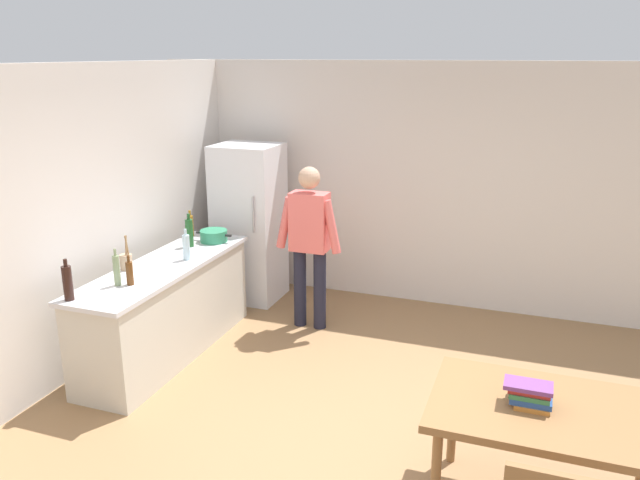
{
  "coord_description": "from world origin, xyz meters",
  "views": [
    {
      "loc": [
        1.23,
        -3.85,
        2.77
      ],
      "look_at": [
        -0.67,
        1.4,
        1.1
      ],
      "focal_mm": 35.22,
      "sensor_mm": 36.0,
      "label": 1
    }
  ],
  "objects": [
    {
      "name": "bottle_wine_green",
      "position": [
        -2.06,
        1.38,
        1.05
      ],
      "size": [
        0.08,
        0.08,
        0.34
      ],
      "color": "#1E5123",
      "rests_on": "kitchen_counter"
    },
    {
      "name": "bottle_vinegar_tall",
      "position": [
        -2.05,
        0.21,
        1.04
      ],
      "size": [
        0.06,
        0.06,
        0.32
      ],
      "color": "gray",
      "rests_on": "kitchen_counter"
    },
    {
      "name": "bottle_beer_brown",
      "position": [
        -1.96,
        0.26,
        1.01
      ],
      "size": [
        0.06,
        0.06,
        0.26
      ],
      "color": "#5B3314",
      "rests_on": "kitchen_counter"
    },
    {
      "name": "utensil_jar",
      "position": [
        -2.23,
        0.57,
        0.98
      ],
      "size": [
        0.11,
        0.11,
        0.32
      ],
      "color": "tan",
      "rests_on": "kitchen_counter"
    },
    {
      "name": "wall_left",
      "position": [
        -2.6,
        0.2,
        1.35
      ],
      "size": [
        0.12,
        5.6,
        2.7
      ],
      "primitive_type": "cube",
      "color": "silver",
      "rests_on": "ground_plane"
    },
    {
      "name": "kitchen_counter",
      "position": [
        -2.0,
        0.8,
        0.45
      ],
      "size": [
        0.64,
        2.2,
        0.9
      ],
      "color": "beige",
      "rests_on": "ground_plane"
    },
    {
      "name": "ground_plane",
      "position": [
        0.0,
        0.0,
        0.0
      ],
      "size": [
        14.0,
        14.0,
        0.0
      ],
      "primitive_type": "plane",
      "color": "#936D47"
    },
    {
      "name": "bottle_water_clear",
      "position": [
        -1.87,
        1.0,
        1.03
      ],
      "size": [
        0.07,
        0.07,
        0.3
      ],
      "color": "silver",
      "rests_on": "kitchen_counter"
    },
    {
      "name": "wall_back",
      "position": [
        0.0,
        3.0,
        1.35
      ],
      "size": [
        6.4,
        0.12,
        2.7
      ],
      "primitive_type": "cube",
      "color": "silver",
      "rests_on": "ground_plane"
    },
    {
      "name": "book_stack",
      "position": [
        1.28,
        -0.31,
        0.82
      ],
      "size": [
        0.28,
        0.21,
        0.15
      ],
      "color": "orange",
      "rests_on": "dining_table"
    },
    {
      "name": "bottle_wine_dark",
      "position": [
        -2.2,
        -0.19,
        1.05
      ],
      "size": [
        0.08,
        0.08,
        0.34
      ],
      "color": "black",
      "rests_on": "kitchen_counter"
    },
    {
      "name": "person",
      "position": [
        -0.95,
        1.85,
        0.98
      ],
      "size": [
        0.7,
        0.22,
        1.7
      ],
      "color": "#1E1E2D",
      "rests_on": "ground_plane"
    },
    {
      "name": "bottle_oil_amber",
      "position": [
        -2.25,
        1.71,
        1.02
      ],
      "size": [
        0.06,
        0.06,
        0.28
      ],
      "color": "#996619",
      "rests_on": "kitchen_counter"
    },
    {
      "name": "refrigerator",
      "position": [
        -1.9,
        2.4,
        0.9
      ],
      "size": [
        0.7,
        0.67,
        1.8
      ],
      "color": "white",
      "rests_on": "ground_plane"
    },
    {
      "name": "dining_table",
      "position": [
        1.4,
        -0.3,
        0.67
      ],
      "size": [
        1.4,
        0.9,
        0.75
      ],
      "color": "olive",
      "rests_on": "ground_plane"
    },
    {
      "name": "cooking_pot",
      "position": [
        -1.92,
        1.62,
        0.96
      ],
      "size": [
        0.4,
        0.28,
        0.12
      ],
      "color": "#2D845B",
      "rests_on": "kitchen_counter"
    }
  ]
}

